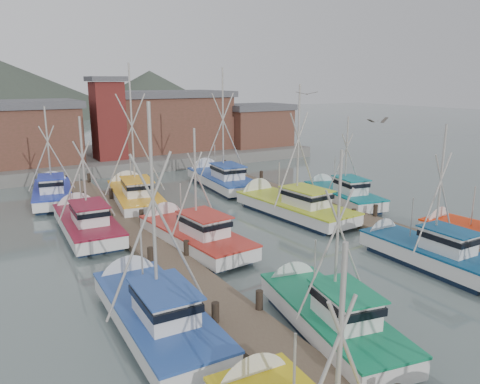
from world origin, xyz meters
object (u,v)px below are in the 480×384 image
boat_12 (134,195)px  boat_8 (190,234)px  boat_4 (324,313)px  lookout_tower (108,118)px

boat_12 → boat_8: bearing=-82.4°
boat_4 → boat_8: 11.29m
boat_8 → lookout_tower: bearing=78.8°
boat_8 → boat_12: size_ratio=0.83×
boat_8 → boat_12: 10.92m
lookout_tower → boat_4: 37.40m
boat_4 → boat_12: bearing=101.2°
lookout_tower → boat_8: (-2.73, -25.73, -4.87)m
lookout_tower → boat_8: bearing=-96.1°
boat_4 → boat_12: 22.20m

